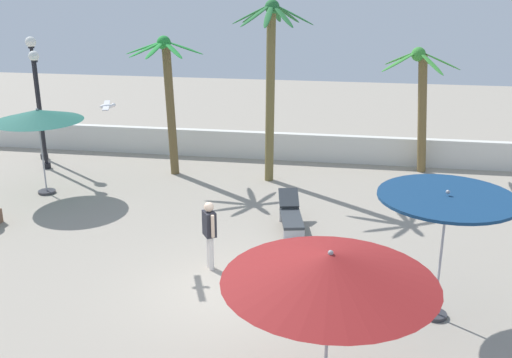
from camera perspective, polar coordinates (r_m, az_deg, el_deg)
ground_plane at (r=13.37m, az=-2.52°, el=-10.52°), size 56.00×56.00×0.00m
boundary_wall at (r=22.33m, az=2.76°, el=3.15°), size 25.20×0.30×1.02m
patio_umbrella_0 at (r=11.86m, az=17.85°, el=-2.28°), size 2.63×2.63×2.74m
patio_umbrella_1 at (r=19.43m, az=-20.25°, el=5.69°), size 2.73×2.73×2.76m
patio_umbrella_2 at (r=8.49m, az=7.12°, el=-8.50°), size 3.12×3.12×2.95m
palm_tree_0 at (r=19.28m, az=1.42°, el=10.41°), size 2.64×2.63×5.90m
palm_tree_1 at (r=20.32m, az=-8.46°, el=8.78°), size 2.61×2.61×4.74m
palm_tree_2 at (r=21.18m, az=15.58°, el=7.81°), size 2.71×2.68×4.34m
lamp_post_0 at (r=22.11m, az=-20.14°, el=7.19°), size 0.36×0.36×4.18m
lamp_post_2 at (r=23.28m, az=-20.41°, el=8.52°), size 0.38×0.38×4.55m
lounge_chair_1 at (r=16.30m, az=3.37°, el=-3.35°), size 0.93×1.94×0.83m
guest_0 at (r=13.83m, az=-4.49°, el=-4.80°), size 0.40×0.48×1.67m
seagull_0 at (r=14.88m, az=-14.12°, el=6.82°), size 0.55×1.15×0.14m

